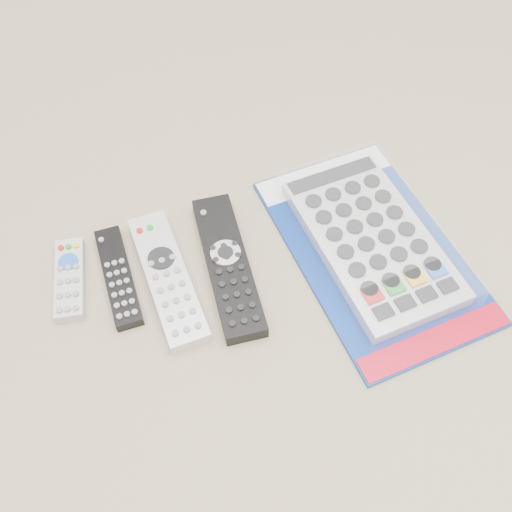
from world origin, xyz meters
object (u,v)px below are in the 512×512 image
object	(u,v)px
remote_silver_dvd	(168,278)
remote_slim_black	(118,277)
jumbo_remote_packaged	(372,239)
remote_large_black	(228,265)
remote_small_grey	(70,279)

from	to	relation	value
remote_silver_dvd	remote_slim_black	bearing A→B (deg)	155.22
jumbo_remote_packaged	remote_large_black	bearing A→B (deg)	167.12
remote_silver_dvd	remote_large_black	size ratio (longest dim) A/B	0.92
remote_slim_black	remote_silver_dvd	xyz separation A→B (m)	(0.06, -0.03, 0.00)
remote_silver_dvd	remote_large_black	xyz separation A→B (m)	(0.09, -0.01, 0.00)
remote_slim_black	remote_large_black	bearing A→B (deg)	-12.52
remote_small_grey	jumbo_remote_packaged	distance (m)	0.43
remote_silver_dvd	jumbo_remote_packaged	bearing A→B (deg)	-9.80
remote_slim_black	jumbo_remote_packaged	distance (m)	0.36
remote_small_grey	remote_silver_dvd	world-z (taller)	remote_silver_dvd
remote_small_grey	jumbo_remote_packaged	xyz separation A→B (m)	(0.42, -0.09, 0.01)
remote_large_black	jumbo_remote_packaged	distance (m)	0.21
remote_small_grey	remote_slim_black	world-z (taller)	same
remote_slim_black	remote_large_black	world-z (taller)	remote_large_black
remote_silver_dvd	remote_large_black	world-z (taller)	same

